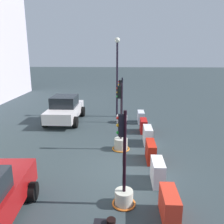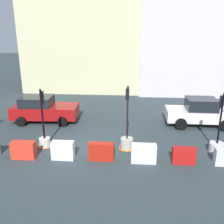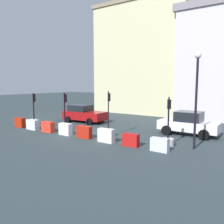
{
  "view_description": "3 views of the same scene",
  "coord_description": "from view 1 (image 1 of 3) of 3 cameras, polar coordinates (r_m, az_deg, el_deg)",
  "views": [
    {
      "loc": [
        -8.65,
        0.29,
        4.68
      ],
      "look_at": [
        2.48,
        0.77,
        1.76
      ],
      "focal_mm": 37.75,
      "sensor_mm": 36.0,
      "label": 1
    },
    {
      "loc": [
        2.2,
        -11.33,
        5.66
      ],
      "look_at": [
        1.26,
        0.26,
        1.96
      ],
      "focal_mm": 40.12,
      "sensor_mm": 36.0,
      "label": 2
    },
    {
      "loc": [
        11.42,
        -12.93,
        3.82
      ],
      "look_at": [
        2.55,
        -0.02,
        1.85
      ],
      "focal_mm": 37.2,
      "sensor_mm": 36.0,
      "label": 3
    }
  ],
  "objects": [
    {
      "name": "construction_barrier_5",
      "position": [
        12.29,
        8.63,
        -5.64
      ],
      "size": [
        1.13,
        0.43,
        0.89
      ],
      "color": "silver",
      "rests_on": "ground_plane"
    },
    {
      "name": "construction_barrier_3",
      "position": [
        8.91,
        11.0,
        -14.07
      ],
      "size": [
        1.05,
        0.43,
        0.87
      ],
      "color": "silver",
      "rests_on": "ground_plane"
    },
    {
      "name": "traffic_light_2",
      "position": [
        11.46,
        2.15,
        -6.91
      ],
      "size": [
        0.86,
        0.86,
        3.25
      ],
      "color": "#AFADA0",
      "rests_on": "ground_plane"
    },
    {
      "name": "ground_plane",
      "position": [
        9.84,
        3.98,
        -13.74
      ],
      "size": [
        120.0,
        120.0,
        0.0
      ],
      "primitive_type": "plane",
      "color": "#2F3A3E"
    },
    {
      "name": "street_lamp_post",
      "position": [
        16.6,
        1.26,
        10.65
      ],
      "size": [
        0.36,
        0.36,
        5.53
      ],
      "color": "black",
      "rests_on": "ground_plane"
    },
    {
      "name": "traffic_light_3",
      "position": [
        15.66,
        2.37,
        -0.76
      ],
      "size": [
        0.71,
        0.71,
        3.0
      ],
      "color": "silver",
      "rests_on": "ground_plane"
    },
    {
      "name": "construction_barrier_2",
      "position": [
        7.38,
        13.72,
        -21.1
      ],
      "size": [
        1.13,
        0.46,
        0.83
      ],
      "color": "red",
      "rests_on": "ground_plane"
    },
    {
      "name": "construction_barrier_6",
      "position": [
        13.98,
        7.62,
        -3.32
      ],
      "size": [
        1.03,
        0.39,
        0.77
      ],
      "color": "red",
      "rests_on": "ground_plane"
    },
    {
      "name": "car_white_van",
      "position": [
        16.14,
        -11.33,
        0.7
      ],
      "size": [
        4.28,
        2.21,
        1.75
      ],
      "color": "white",
      "rests_on": "ground_plane"
    },
    {
      "name": "construction_barrier_7",
      "position": [
        15.76,
        7.0,
        -1.22
      ],
      "size": [
        1.02,
        0.42,
        0.77
      ],
      "color": "silver",
      "rests_on": "ground_plane"
    },
    {
      "name": "traffic_light_1",
      "position": [
        7.63,
        2.85,
        -18.03
      ],
      "size": [
        0.74,
        0.74,
        3.05
      ],
      "color": "beige",
      "rests_on": "ground_plane"
    },
    {
      "name": "construction_barrier_4",
      "position": [
        10.5,
        9.34,
        -9.43
      ],
      "size": [
        1.16,
        0.37,
        0.84
      ],
      "color": "#B01E10",
      "rests_on": "ground_plane"
    }
  ]
}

